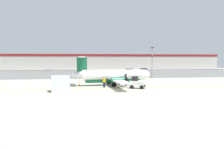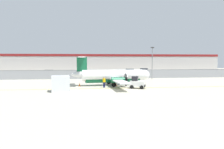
{
  "view_description": "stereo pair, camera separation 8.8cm",
  "coord_description": "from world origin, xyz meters",
  "px_view_note": "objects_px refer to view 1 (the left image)",
  "views": [
    {
      "loc": [
        -4.87,
        -28.47,
        4.39
      ],
      "look_at": [
        -0.55,
        6.62,
        1.8
      ],
      "focal_mm": 32.0,
      "sensor_mm": 36.0,
      "label": 1
    },
    {
      "loc": [
        -4.78,
        -28.48,
        4.39
      ],
      "look_at": [
        -0.55,
        6.62,
        1.8
      ],
      "focal_mm": 32.0,
      "sensor_mm": 36.0,
      "label": 2
    }
  ],
  "objects_px": {
    "parked_car_0": "(49,73)",
    "parked_car_4": "(130,71)",
    "commuter_airplane": "(114,76)",
    "traffic_cone_far_left": "(116,84)",
    "parked_car_5": "(144,71)",
    "ground_crew_worker": "(104,82)",
    "parked_car_1": "(71,73)",
    "traffic_cone_near_right": "(80,84)",
    "cargo_container": "(61,84)",
    "parked_car_3": "(112,73)",
    "apron_light_pole": "(152,60)",
    "traffic_cone_near_left": "(138,82)",
    "traffic_cone_far_right": "(104,82)",
    "baggage_tug": "(137,83)",
    "parked_car_2": "(94,73)"
  },
  "relations": [
    {
      "from": "commuter_airplane",
      "to": "parked_car_5",
      "type": "bearing_deg",
      "value": 59.74
    },
    {
      "from": "commuter_airplane",
      "to": "parked_car_5",
      "type": "xyz_separation_m",
      "value": [
        13.56,
        28.6,
        -0.71
      ]
    },
    {
      "from": "commuter_airplane",
      "to": "baggage_tug",
      "type": "height_order",
      "value": "commuter_airplane"
    },
    {
      "from": "baggage_tug",
      "to": "traffic_cone_near_left",
      "type": "height_order",
      "value": "baggage_tug"
    },
    {
      "from": "traffic_cone_near_right",
      "to": "parked_car_0",
      "type": "relative_size",
      "value": 0.15
    },
    {
      "from": "baggage_tug",
      "to": "traffic_cone_far_right",
      "type": "xyz_separation_m",
      "value": [
        -4.48,
        7.09,
        -0.54
      ]
    },
    {
      "from": "traffic_cone_near_right",
      "to": "baggage_tug",
      "type": "bearing_deg",
      "value": -22.59
    },
    {
      "from": "traffic_cone_near_left",
      "to": "parked_car_1",
      "type": "relative_size",
      "value": 0.15
    },
    {
      "from": "parked_car_2",
      "to": "parked_car_3",
      "type": "distance_m",
      "value": 5.58
    },
    {
      "from": "commuter_airplane",
      "to": "parked_car_0",
      "type": "distance_m",
      "value": 26.34
    },
    {
      "from": "parked_car_4",
      "to": "parked_car_5",
      "type": "height_order",
      "value": "same"
    },
    {
      "from": "commuter_airplane",
      "to": "parked_car_4",
      "type": "distance_m",
      "value": 26.8
    },
    {
      "from": "commuter_airplane",
      "to": "parked_car_0",
      "type": "xyz_separation_m",
      "value": [
        -15.04,
        21.62,
        -0.71
      ]
    },
    {
      "from": "cargo_container",
      "to": "parked_car_3",
      "type": "relative_size",
      "value": 0.62
    },
    {
      "from": "commuter_airplane",
      "to": "parked_car_5",
      "type": "height_order",
      "value": "commuter_airplane"
    },
    {
      "from": "parked_car_1",
      "to": "apron_light_pole",
      "type": "distance_m",
      "value": 21.05
    },
    {
      "from": "traffic_cone_near_left",
      "to": "apron_light_pole",
      "type": "height_order",
      "value": "apron_light_pole"
    },
    {
      "from": "baggage_tug",
      "to": "parked_car_0",
      "type": "bearing_deg",
      "value": 147.24
    },
    {
      "from": "apron_light_pole",
      "to": "parked_car_0",
      "type": "bearing_deg",
      "value": 153.57
    },
    {
      "from": "traffic_cone_near_right",
      "to": "parked_car_4",
      "type": "relative_size",
      "value": 0.15
    },
    {
      "from": "traffic_cone_far_left",
      "to": "apron_light_pole",
      "type": "height_order",
      "value": "apron_light_pole"
    },
    {
      "from": "commuter_airplane",
      "to": "apron_light_pole",
      "type": "relative_size",
      "value": 2.21
    },
    {
      "from": "ground_crew_worker",
      "to": "traffic_cone_far_left",
      "type": "bearing_deg",
      "value": -1.14
    },
    {
      "from": "ground_crew_worker",
      "to": "parked_car_3",
      "type": "relative_size",
      "value": 0.4
    },
    {
      "from": "parked_car_2",
      "to": "parked_car_3",
      "type": "relative_size",
      "value": 0.99
    },
    {
      "from": "traffic_cone_near_left",
      "to": "commuter_airplane",
      "type": "bearing_deg",
      "value": -154.71
    },
    {
      "from": "traffic_cone_near_right",
      "to": "parked_car_5",
      "type": "distance_m",
      "value": 35.09
    },
    {
      "from": "ground_crew_worker",
      "to": "parked_car_1",
      "type": "xyz_separation_m",
      "value": [
        -6.87,
        21.02,
        -0.06
      ]
    },
    {
      "from": "cargo_container",
      "to": "ground_crew_worker",
      "type": "bearing_deg",
      "value": 19.62
    },
    {
      "from": "baggage_tug",
      "to": "cargo_container",
      "type": "distance_m",
      "value": 11.38
    },
    {
      "from": "commuter_airplane",
      "to": "parked_car_5",
      "type": "distance_m",
      "value": 31.66
    },
    {
      "from": "traffic_cone_far_left",
      "to": "parked_car_5",
      "type": "height_order",
      "value": "parked_car_5"
    },
    {
      "from": "parked_car_0",
      "to": "parked_car_2",
      "type": "relative_size",
      "value": 1.02
    },
    {
      "from": "traffic_cone_far_left",
      "to": "traffic_cone_far_right",
      "type": "height_order",
      "value": "same"
    },
    {
      "from": "commuter_airplane",
      "to": "traffic_cone_near_right",
      "type": "xyz_separation_m",
      "value": [
        -5.9,
        -0.59,
        -1.29
      ]
    },
    {
      "from": "traffic_cone_near_right",
      "to": "traffic_cone_far_left",
      "type": "distance_m",
      "value": 6.18
    },
    {
      "from": "traffic_cone_near_right",
      "to": "traffic_cone_far_right",
      "type": "xyz_separation_m",
      "value": [
        4.41,
        3.39,
        0.0
      ]
    },
    {
      "from": "traffic_cone_near_left",
      "to": "parked_car_2",
      "type": "bearing_deg",
      "value": 117.59
    },
    {
      "from": "parked_car_0",
      "to": "ground_crew_worker",
      "type": "bearing_deg",
      "value": -57.07
    },
    {
      "from": "parked_car_0",
      "to": "parked_car_4",
      "type": "bearing_deg",
      "value": 13.99
    },
    {
      "from": "ground_crew_worker",
      "to": "traffic_cone_far_right",
      "type": "distance_m",
      "value": 5.5
    },
    {
      "from": "commuter_airplane",
      "to": "traffic_cone_near_right",
      "type": "relative_size",
      "value": 25.12
    },
    {
      "from": "traffic_cone_near_left",
      "to": "traffic_cone_far_right",
      "type": "distance_m",
      "value": 6.41
    },
    {
      "from": "parked_car_3",
      "to": "traffic_cone_far_left",
      "type": "bearing_deg",
      "value": -93.1
    },
    {
      "from": "baggage_tug",
      "to": "parked_car_5",
      "type": "xyz_separation_m",
      "value": [
        10.57,
        32.89,
        0.04
      ]
    },
    {
      "from": "apron_light_pole",
      "to": "traffic_cone_far_right",
      "type": "bearing_deg",
      "value": -150.39
    },
    {
      "from": "cargo_container",
      "to": "parked_car_2",
      "type": "xyz_separation_m",
      "value": [
        5.27,
        23.37,
        -0.21
      ]
    },
    {
      "from": "parked_car_2",
      "to": "commuter_airplane",
      "type": "bearing_deg",
      "value": -79.43
    },
    {
      "from": "traffic_cone_far_right",
      "to": "parked_car_5",
      "type": "distance_m",
      "value": 29.87
    },
    {
      "from": "parked_car_1",
      "to": "traffic_cone_far_left",
      "type": "bearing_deg",
      "value": -69.02
    }
  ]
}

